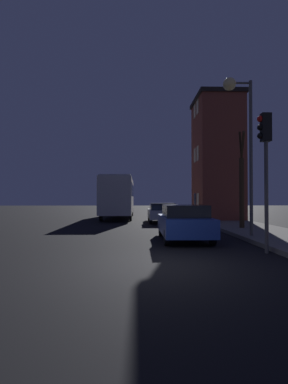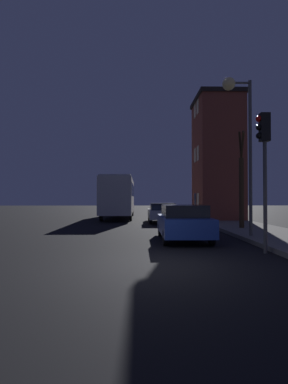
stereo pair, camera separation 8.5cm
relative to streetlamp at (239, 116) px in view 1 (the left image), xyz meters
name	(u,v)px [view 1 (the left image)]	position (x,y,z in m)	size (l,w,h in m)	color
ground_plane	(155,265)	(-3.83, -4.65, -5.24)	(120.00, 120.00, 0.00)	black
brick_building	(217,157)	(1.83, 10.42, -0.36)	(3.41, 4.54, 9.38)	brown
streetlamp	(239,116)	(0.00, 0.00, 0.00)	(1.24, 0.55, 6.69)	#4C4C4C
traffic_light	(265,153)	(-0.24, -3.13, -2.05)	(0.43, 0.24, 4.44)	#4C4C4C
bare_tree	(242,184)	(1.23, 3.20, -2.77)	(0.52, 1.46, 4.99)	#382819
bus	(119,194)	(-5.95, 13.50, -3.18)	(2.43, 10.22, 3.44)	beige
car_near_lane	(184,222)	(-2.38, -0.21, -4.47)	(1.88, 4.15, 1.46)	navy
car_mid_lane	(162,212)	(-2.57, 8.78, -4.50)	(1.88, 4.60, 1.37)	#B7BABF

